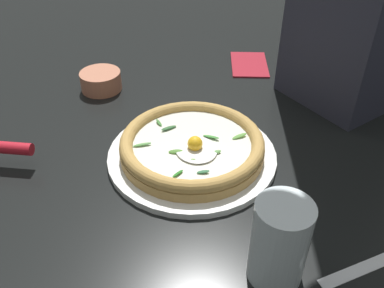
{
  "coord_description": "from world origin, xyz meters",
  "views": [
    {
      "loc": [
        0.57,
        -0.23,
        0.48
      ],
      "look_at": [
        0.01,
        -0.02,
        0.03
      ],
      "focal_mm": 39.01,
      "sensor_mm": 36.0,
      "label": 1
    }
  ],
  "objects_px": {
    "pizza": "(192,145)",
    "folded_napkin": "(249,64)",
    "drinking_glass": "(278,247)",
    "side_bowl": "(101,81)"
  },
  "relations": [
    {
      "from": "pizza",
      "to": "drinking_glass",
      "type": "xyz_separation_m",
      "value": [
        0.27,
        0.01,
        0.02
      ]
    },
    {
      "from": "pizza",
      "to": "drinking_glass",
      "type": "relative_size",
      "value": 2.05
    },
    {
      "from": "side_bowl",
      "to": "drinking_glass",
      "type": "relative_size",
      "value": 0.73
    },
    {
      "from": "pizza",
      "to": "folded_napkin",
      "type": "height_order",
      "value": "pizza"
    },
    {
      "from": "side_bowl",
      "to": "drinking_glass",
      "type": "xyz_separation_m",
      "value": [
        0.59,
        0.12,
        0.03
      ]
    },
    {
      "from": "side_bowl",
      "to": "folded_napkin",
      "type": "bearing_deg",
      "value": 88.2
    },
    {
      "from": "drinking_glass",
      "to": "folded_napkin",
      "type": "height_order",
      "value": "drinking_glass"
    },
    {
      "from": "drinking_glass",
      "to": "folded_napkin",
      "type": "bearing_deg",
      "value": 155.7
    },
    {
      "from": "drinking_glass",
      "to": "folded_napkin",
      "type": "distance_m",
      "value": 0.63
    },
    {
      "from": "pizza",
      "to": "side_bowl",
      "type": "distance_m",
      "value": 0.33
    }
  ]
}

